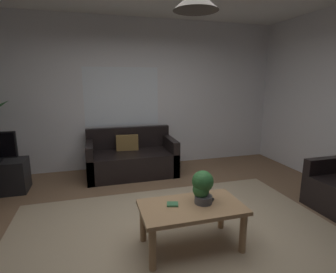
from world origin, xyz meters
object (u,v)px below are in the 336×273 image
couch_under_window (132,159)px  pendant_lamp (196,0)px  book_on_table_0 (173,204)px  remote_on_table_0 (209,202)px  potted_plant_on_table (202,186)px  coffee_table (192,213)px

couch_under_window → pendant_lamp: bearing=-83.2°
book_on_table_0 → pendant_lamp: bearing=-18.1°
remote_on_table_0 → pendant_lamp: bearing=45.8°
remote_on_table_0 → potted_plant_on_table: 0.18m
couch_under_window → remote_on_table_0: couch_under_window is taller
book_on_table_0 → pendant_lamp: pendant_lamp is taller
coffee_table → pendant_lamp: pendant_lamp is taller
remote_on_table_0 → couch_under_window: bearing=-35.0°
couch_under_window → potted_plant_on_table: 2.35m
coffee_table → remote_on_table_0: (0.20, 0.01, 0.09)m
coffee_table → pendant_lamp: (0.00, -0.00, 1.98)m
pendant_lamp → remote_on_table_0: bearing=2.3°
coffee_table → book_on_table_0: (-0.18, 0.06, 0.09)m
potted_plant_on_table → book_on_table_0: bearing=176.5°
remote_on_table_0 → pendant_lamp: size_ratio=0.29×
book_on_table_0 → potted_plant_on_table: size_ratio=0.34×
remote_on_table_0 → pendant_lamp: 1.90m
potted_plant_on_table → pendant_lamp: 1.73m
book_on_table_0 → coffee_table: bearing=-18.1°
pendant_lamp → potted_plant_on_table: bearing=17.7°
remote_on_table_0 → potted_plant_on_table: bearing=17.9°
remote_on_table_0 → book_on_table_0: bearing=35.7°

